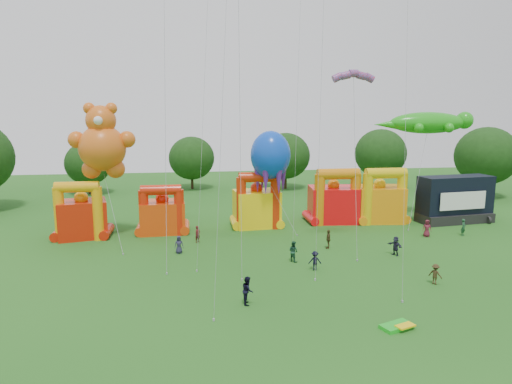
{
  "coord_description": "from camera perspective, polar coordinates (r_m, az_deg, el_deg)",
  "views": [
    {
      "loc": [
        -8.16,
        -21.82,
        12.76
      ],
      "look_at": [
        -2.5,
        18.0,
        5.86
      ],
      "focal_mm": 32.0,
      "sensor_mm": 36.0,
      "label": 1
    }
  ],
  "objects": [
    {
      "name": "ground",
      "position": [
        26.56,
        11.51,
        -19.19
      ],
      "size": [
        160.0,
        160.0,
        0.0
      ],
      "primitive_type": "plane",
      "color": "#1E5217",
      "rests_on": "ground"
    },
    {
      "name": "tree_ring",
      "position": [
        24.37,
        8.96,
        -5.86
      ],
      "size": [
        121.35,
        123.42,
        12.07
      ],
      "color": "#352314",
      "rests_on": "ground"
    },
    {
      "name": "bouncy_castle_0",
      "position": [
        50.67,
        -20.96,
        -2.8
      ],
      "size": [
        5.5,
        4.78,
        6.09
      ],
      "color": "red",
      "rests_on": "ground"
    },
    {
      "name": "bouncy_castle_1",
      "position": [
        50.34,
        -11.61,
        -2.71
      ],
      "size": [
        4.88,
        3.98,
        5.44
      ],
      "color": "red",
      "rests_on": "ground"
    },
    {
      "name": "bouncy_castle_2",
      "position": [
        51.92,
        0.11,
        -1.71
      ],
      "size": [
        5.27,
        4.4,
        6.45
      ],
      "color": "yellow",
      "rests_on": "ground"
    },
    {
      "name": "bouncy_castle_3",
      "position": [
        54.96,
        9.71,
        -1.17
      ],
      "size": [
        5.93,
        4.94,
        6.59
      ],
      "color": "red",
      "rests_on": "ground"
    },
    {
      "name": "bouncy_castle_4",
      "position": [
        56.32,
        15.23,
        -1.09
      ],
      "size": [
        5.84,
        4.91,
        6.63
      ],
      "color": "orange",
      "rests_on": "ground"
    },
    {
      "name": "stage_trailer",
      "position": [
        59.17,
        23.61,
        -0.89
      ],
      "size": [
        9.15,
        4.35,
        5.56
      ],
      "color": "black",
      "rests_on": "ground"
    },
    {
      "name": "teddy_bear_kite",
      "position": [
        47.77,
        -18.14,
        2.23
      ],
      "size": [
        6.64,
        9.04,
        13.99
      ],
      "color": "#DB5F18",
      "rests_on": "ground"
    },
    {
      "name": "gecko_kite",
      "position": [
        56.83,
        19.86,
        3.14
      ],
      "size": [
        12.66,
        8.25,
        13.13
      ],
      "color": "#20A117",
      "rests_on": "ground"
    },
    {
      "name": "octopus_kite",
      "position": [
        49.79,
        2.26,
        2.42
      ],
      "size": [
        4.64,
        5.62,
        11.06
      ],
      "color": "blue",
      "rests_on": "ground"
    },
    {
      "name": "parafoil_kites",
      "position": [
        39.19,
        -2.59,
        11.06
      ],
      "size": [
        20.93,
        11.66,
        31.62
      ],
      "color": "red",
      "rests_on": "ground"
    },
    {
      "name": "diamond_kites",
      "position": [
        37.17,
        4.04,
        14.88
      ],
      "size": [
        16.49,
        20.35,
        38.84
      ],
      "color": "red",
      "rests_on": "ground"
    },
    {
      "name": "folded_kite_bundle",
      "position": [
        29.88,
        17.29,
        -15.71
      ],
      "size": [
        2.22,
        1.64,
        0.31
      ],
      "color": "green",
      "rests_on": "ground"
    },
    {
      "name": "spectator_0",
      "position": [
        42.99,
        -9.62,
        -6.51
      ],
      "size": [
        0.88,
        0.64,
        1.66
      ],
      "primitive_type": "imported",
      "rotation": [
        0.0,
        0.0,
        0.15
      ],
      "color": "#282741",
      "rests_on": "ground"
    },
    {
      "name": "spectator_1",
      "position": [
        46.29,
        -7.32,
        -5.25
      ],
      "size": [
        0.73,
        0.72,
        1.7
      ],
      "primitive_type": "imported",
      "rotation": [
        0.0,
        0.0,
        0.74
      ],
      "color": "#4D1616",
      "rests_on": "ground"
    },
    {
      "name": "spectator_2",
      "position": [
        40.26,
        4.69,
        -7.4
      ],
      "size": [
        1.08,
        1.13,
        1.83
      ],
      "primitive_type": "imported",
      "rotation": [
        0.0,
        0.0,
        2.19
      ],
      "color": "#1C4730",
      "rests_on": "ground"
    },
    {
      "name": "spectator_3",
      "position": [
        38.31,
        7.37,
        -8.52
      ],
      "size": [
        1.13,
        0.75,
        1.63
      ],
      "primitive_type": "imported",
      "rotation": [
        0.0,
        0.0,
        2.99
      ],
      "color": "black",
      "rests_on": "ground"
    },
    {
      "name": "spectator_4",
      "position": [
        44.44,
        9.03,
        -5.83
      ],
      "size": [
        0.79,
        1.17,
        1.85
      ],
      "primitive_type": "imported",
      "rotation": [
        0.0,
        0.0,
        4.36
      ],
      "color": "#45381B",
      "rests_on": "ground"
    },
    {
      "name": "spectator_5",
      "position": [
        43.73,
        17.05,
        -6.46
      ],
      "size": [
        1.13,
        1.71,
        1.77
      ],
      "primitive_type": "imported",
      "rotation": [
        0.0,
        0.0,
        5.12
      ],
      "color": "#232137",
      "rests_on": "ground"
    },
    {
      "name": "spectator_6",
      "position": [
        51.23,
        20.59,
        -4.27
      ],
      "size": [
        1.04,
        0.86,
        1.82
      ],
      "primitive_type": "imported",
      "rotation": [
        0.0,
        0.0,
        5.91
      ],
      "color": "maroon",
      "rests_on": "ground"
    },
    {
      "name": "spectator_7",
      "position": [
        53.21,
        24.5,
        -4.04
      ],
      "size": [
        0.78,
        0.74,
        1.8
      ],
      "primitive_type": "imported",
      "rotation": [
        0.0,
        0.0,
        0.66
      ],
      "color": "#1B4529",
      "rests_on": "ground"
    },
    {
      "name": "spectator_8",
      "position": [
        31.6,
        -1.05,
        -12.18
      ],
      "size": [
        0.83,
        1.02,
        1.93
      ],
      "primitive_type": "imported",
      "rotation": [
        0.0,
        0.0,
        1.46
      ],
      "color": "black",
      "rests_on": "ground"
    },
    {
      "name": "spectator_9",
      "position": [
        37.57,
        21.5,
        -9.53
      ],
      "size": [
        1.11,
        1.17,
        1.59
      ],
      "primitive_type": "imported",
      "rotation": [
        0.0,
        0.0,
        2.26
      ],
      "color": "#362A15",
      "rests_on": "ground"
    }
  ]
}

